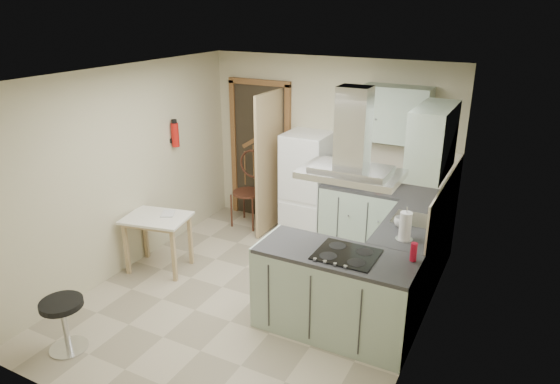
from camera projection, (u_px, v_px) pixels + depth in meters
The scene contains 28 objects.
floor at pixel (256, 297), 5.72m from camera, with size 4.20×4.20×0.00m, color tan.
ceiling at pixel (251, 75), 4.83m from camera, with size 4.20×4.20×0.00m, color silver.
back_wall at pixel (329, 148), 7.02m from camera, with size 3.60×3.60×0.00m, color #C0B695.
left_wall at pixel (126, 171), 6.05m from camera, with size 4.20×4.20×0.00m, color #C0B695.
right_wall at pixel (426, 228), 4.50m from camera, with size 4.20×4.20×0.00m, color #C0B695.
doorway at pixel (260, 152), 7.54m from camera, with size 1.10×0.12×2.10m, color brown.
fridge at pixel (306, 185), 7.03m from camera, with size 0.60×0.60×1.50m, color white.
counter_back at pixel (364, 216), 6.77m from camera, with size 1.08×0.60×0.90m, color #9EB2A0.
counter_right at pixel (414, 249), 5.84m from camera, with size 0.60×1.95×0.90m, color #9EB2A0.
splashback at pixel (395, 164), 6.63m from camera, with size 1.68×0.02×0.50m, color beige.
wall_cabinet_back at pixel (396, 114), 6.25m from camera, with size 0.85×0.35×0.70m, color #9EB2A0.
wall_cabinet_right at pixel (433, 140), 5.07m from camera, with size 0.35×0.90×0.70m, color #9EB2A0.
peninsula at pixel (335, 293), 4.97m from camera, with size 1.55×0.65×0.90m, color #9EB2A0.
hob at pixel (347, 254), 4.76m from camera, with size 0.58×0.50×0.01m, color black.
extractor_hood at pixel (351, 174), 4.47m from camera, with size 0.90×0.55×0.10m, color silver.
sink at pixel (414, 219), 5.54m from camera, with size 0.45×0.40×0.01m, color silver.
fire_extinguisher at pixel (175, 135), 6.68m from camera, with size 0.10×0.10×0.32m, color #B2140F.
drop_leaf_table at pixel (159, 243), 6.21m from camera, with size 0.76×0.57×0.71m, color #D5C583.
bentwood_chair at pixel (248, 193), 7.42m from camera, with size 0.46×0.46×1.03m, color #4D2E19.
stool at pixel (65, 325), 4.77m from camera, with size 0.40×0.40×0.54m, color black.
microwave at pixel (344, 171), 6.72m from camera, with size 0.50×0.34×0.28m, color black.
kettle at pixel (393, 180), 6.52m from camera, with size 0.13×0.13×0.19m, color silver.
cereal_box at pixel (380, 176), 6.54m from camera, with size 0.07×0.17×0.26m, color #C34816.
soap_bottle at pixel (440, 198), 5.87m from camera, with size 0.09×0.10×0.21m, color #B2AFBC.
paper_towel at pixel (405, 226), 5.02m from camera, with size 0.12×0.12×0.31m, color silver.
cup at pixel (400, 222), 5.35m from camera, with size 0.14×0.14×0.11m, color white.
red_bottle at pixel (414, 252), 4.63m from camera, with size 0.06×0.06×0.18m, color #AD0E25.
book at pixel (161, 211), 6.14m from camera, with size 0.16×0.21×0.10m, color #963D32.
Camera 1 is at (2.52, -4.24, 3.15)m, focal length 32.00 mm.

